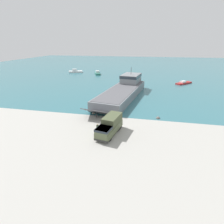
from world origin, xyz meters
TOP-DOWN VIEW (x-y plane):
  - ground_plane at (0.00, 0.00)m, footprint 240.00×240.00m
  - water_surface at (0.00, 94.41)m, footprint 240.00×180.00m
  - landing_craft at (-1.35, 22.17)m, footprint 12.98×34.59m
  - military_truck at (-0.54, -3.31)m, footprint 4.00×7.89m
  - soldier_on_ramp at (-2.89, -3.39)m, footprint 0.46×0.29m
  - moored_boat_a at (20.39, 43.60)m, footprint 7.12×7.06m
  - moored_boat_b at (-34.24, 61.57)m, footprint 7.98×5.11m
  - moored_boat_c at (-20.55, 58.84)m, footprint 4.78×7.47m
  - mooring_bollard at (-5.05, 3.29)m, footprint 0.31×0.31m
  - shoreline_rock_a at (-6.44, 5.39)m, footprint 0.77×0.77m
  - shoreline_rock_b at (8.65, 5.53)m, footprint 0.89×0.89m

SIDE VIEW (x-z plane):
  - ground_plane at x=0.00m, z-range 0.00..0.00m
  - shoreline_rock_a at x=-6.44m, z-range -0.38..0.38m
  - shoreline_rock_b at x=8.65m, z-range -0.45..0.45m
  - water_surface at x=0.00m, z-range 0.00..0.01m
  - moored_boat_a at x=20.39m, z-range -0.21..1.05m
  - mooring_bollard at x=-5.05m, z-range 0.04..0.96m
  - moored_boat_c at x=-20.55m, z-range -0.30..1.50m
  - moored_boat_b at x=-34.24m, z-range -0.34..1.67m
  - soldier_on_ramp at x=-2.89m, z-range 0.14..1.88m
  - military_truck at x=-0.54m, z-range 0.00..3.18m
  - landing_craft at x=-1.35m, z-range -1.99..5.91m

